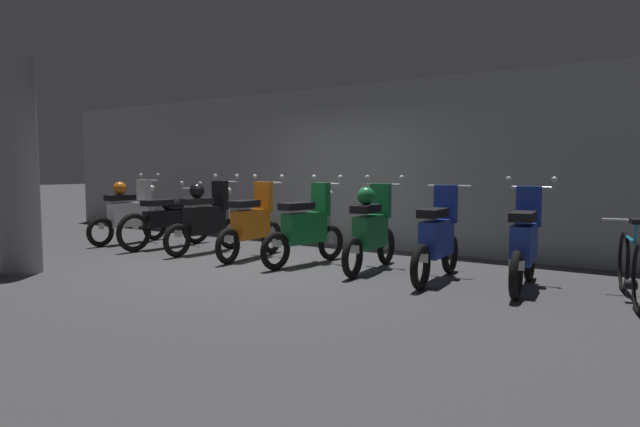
{
  "coord_description": "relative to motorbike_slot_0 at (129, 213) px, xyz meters",
  "views": [
    {
      "loc": [
        5.24,
        -5.96,
        1.39
      ],
      "look_at": [
        0.74,
        0.51,
        0.75
      ],
      "focal_mm": 31.5,
      "sensor_mm": 36.0,
      "label": 1
    }
  ],
  "objects": [
    {
      "name": "ground_plane",
      "position": [
        3.53,
        -0.49,
        -0.57
      ],
      "size": [
        80.0,
        80.0,
        0.0
      ],
      "primitive_type": "plane",
      "color": "#424244"
    },
    {
      "name": "back_wall",
      "position": [
        3.53,
        2.11,
        0.84
      ],
      "size": [
        16.0,
        0.3,
        2.82
      ],
      "primitive_type": "cube",
      "color": "gray",
      "rests_on": "ground"
    },
    {
      "name": "motorbike_slot_0",
      "position": [
        0.0,
        0.0,
        0.0
      ],
      "size": [
        0.59,
        1.68,
        1.29
      ],
      "color": "black",
      "rests_on": "ground"
    },
    {
      "name": "motorbike_slot_1",
      "position": [
        1.01,
        0.04,
        -0.08
      ],
      "size": [
        0.59,
        1.95,
        1.15
      ],
      "color": "black",
      "rests_on": "ground"
    },
    {
      "name": "motorbike_slot_2",
      "position": [
        2.02,
        -0.01,
        0.0
      ],
      "size": [
        0.59,
        1.68,
        1.29
      ],
      "color": "black",
      "rests_on": "ground"
    },
    {
      "name": "motorbike_slot_3",
      "position": [
        3.02,
        -0.0,
        -0.04
      ],
      "size": [
        0.59,
        1.68,
        1.29
      ],
      "color": "black",
      "rests_on": "ground"
    },
    {
      "name": "motorbike_slot_4",
      "position": [
        4.04,
        0.01,
        -0.04
      ],
      "size": [
        0.59,
        1.68,
        1.29
      ],
      "color": "black",
      "rests_on": "ground"
    },
    {
      "name": "motorbike_slot_5",
      "position": [
        5.05,
        0.12,
        0.0
      ],
      "size": [
        0.59,
        1.68,
        1.29
      ],
      "color": "black",
      "rests_on": "ground"
    },
    {
      "name": "motorbike_slot_6",
      "position": [
        6.06,
        -0.0,
        -0.04
      ],
      "size": [
        0.56,
        1.68,
        1.18
      ],
      "color": "black",
      "rests_on": "ground"
    },
    {
      "name": "motorbike_slot_7",
      "position": [
        7.06,
        0.11,
        -0.04
      ],
      "size": [
        0.59,
        1.68,
        1.29
      ],
      "color": "black",
      "rests_on": "ground"
    },
    {
      "name": "bicycle",
      "position": [
        8.14,
        0.13,
        -0.21
      ],
      "size": [
        0.56,
        1.69,
        0.89
      ],
      "color": "black",
      "rests_on": "ground"
    },
    {
      "name": "support_pillar",
      "position": [
        1.31,
        -2.67,
        0.84
      ],
      "size": [
        0.52,
        0.52,
        2.82
      ],
      "primitive_type": "cylinder",
      "color": "gray",
      "rests_on": "ground"
    }
  ]
}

